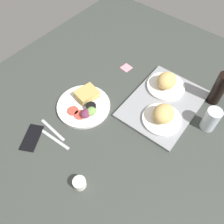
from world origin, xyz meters
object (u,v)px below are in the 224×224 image
at_px(plate_with_salad, 85,104).
at_px(cell_phone, 32,137).
at_px(bread_plate_near, 166,83).
at_px(bread_plate_far, 163,116).
at_px(fork, 53,130).
at_px(serving_tray, 163,104).
at_px(sticky_note, 126,68).
at_px(drinking_glass, 211,119).
at_px(espresso_cup, 80,183).
at_px(knife, 54,139).
at_px(soda_bottle, 219,89).

relative_size(plate_with_salad, cell_phone, 1.93).
bearing_deg(bread_plate_near, bread_plate_far, 27.08).
xyz_separation_m(bread_plate_near, fork, (0.58, -0.28, -0.05)).
xyz_separation_m(serving_tray, fork, (0.48, -0.34, -0.01)).
height_order(plate_with_salad, sticky_note, plate_with_salad).
distance_m(drinking_glass, cell_phone, 0.86).
relative_size(bread_plate_far, plate_with_salad, 0.70).
distance_m(espresso_cup, sticky_note, 0.74).
bearing_deg(fork, bread_plate_near, 67.62).
distance_m(bread_plate_near, cell_phone, 0.75).
bearing_deg(sticky_note, drinking_glass, 82.04).
height_order(bread_plate_far, knife, bread_plate_far).
distance_m(bread_plate_near, plate_with_salad, 0.45).
relative_size(bread_plate_near, plate_with_salad, 0.74).
bearing_deg(fork, plate_with_salad, 87.19).
distance_m(fork, cell_phone, 0.10).
height_order(serving_tray, bread_plate_near, bread_plate_near).
xyz_separation_m(bread_plate_far, cell_phone, (0.47, -0.43, -0.05)).
distance_m(cell_phone, sticky_note, 0.67).
height_order(serving_tray, soda_bottle, soda_bottle).
relative_size(plate_with_salad, drinking_glass, 2.22).
bearing_deg(plate_with_salad, bread_plate_near, 144.88).
relative_size(soda_bottle, knife, 1.01).
height_order(plate_with_salad, cell_phone, plate_with_salad).
distance_m(serving_tray, soda_bottle, 0.28).
bearing_deg(drinking_glass, plate_with_salad, -62.16).
bearing_deg(soda_bottle, drinking_glass, 16.22).
relative_size(bread_plate_near, sticky_note, 3.68).
height_order(soda_bottle, espresso_cup, soda_bottle).
bearing_deg(fork, drinking_glass, 44.73).
xyz_separation_m(bread_plate_far, plate_with_salad, (0.17, -0.36, -0.03)).
height_order(espresso_cup, fork, espresso_cup).
bearing_deg(cell_phone, fork, 125.36).
bearing_deg(soda_bottle, bread_plate_near, -69.27).
bearing_deg(espresso_cup, bread_plate_near, -179.41).
bearing_deg(bread_plate_far, serving_tray, -153.41).
xyz_separation_m(knife, cell_phone, (0.06, -0.09, 0.00)).
bearing_deg(bread_plate_near, serving_tray, 27.56).
bearing_deg(bread_plate_near, plate_with_salad, -35.12).
bearing_deg(sticky_note, plate_with_salad, 1.12).
distance_m(bread_plate_far, plate_with_salad, 0.40).
distance_m(plate_with_salad, knife, 0.24).
height_order(bread_plate_near, knife, bread_plate_near).
relative_size(drinking_glass, sticky_note, 2.24).
distance_m(bread_plate_far, fork, 0.54).
relative_size(serving_tray, cell_phone, 3.13).
height_order(bread_plate_near, soda_bottle, soda_bottle).
bearing_deg(bread_plate_far, sticky_note, -118.21).
xyz_separation_m(soda_bottle, cell_phone, (0.76, -0.57, -0.09)).
distance_m(drinking_glass, soda_bottle, 0.18).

